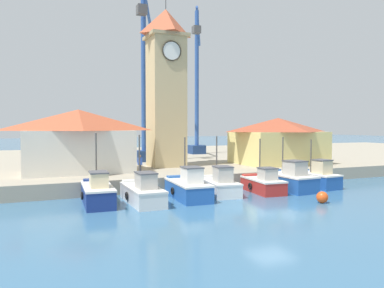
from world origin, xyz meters
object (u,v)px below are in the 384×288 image
fishing_boat_far_left (98,192)px  fishing_boat_left_inner (188,187)px  fishing_boat_center (263,183)px  warehouse_right (278,140)px  fishing_boat_mid_left (219,185)px  port_crane_far (144,92)px  fishing_boat_mid_right (288,180)px  fishing_boat_right_inner (316,178)px  fishing_boat_left_outer (142,192)px  clock_tower (166,84)px  port_crane_near (197,96)px  mooring_buoy (322,197)px  warehouse_left (79,140)px  dock_worker_near_tower (140,165)px

fishing_boat_far_left → fishing_boat_left_inner: size_ratio=0.99×
fishing_boat_center → warehouse_right: 11.81m
fishing_boat_mid_left → port_crane_far: 17.90m
fishing_boat_mid_right → fishing_boat_right_inner: fishing_boat_mid_right is taller
fishing_boat_left_outer → fishing_boat_left_inner: bearing=4.1°
fishing_boat_far_left → fishing_boat_left_inner: bearing=-4.7°
fishing_boat_mid_left → fishing_boat_center: 3.46m
port_crane_far → fishing_boat_left_inner: bearing=-94.9°
fishing_boat_right_inner → clock_tower: (-9.53, 10.06, 8.21)m
port_crane_near → mooring_buoy: size_ratio=27.19×
warehouse_right → fishing_boat_mid_right: bearing=-120.7°
fishing_boat_mid_right → fishing_boat_left_outer: bearing=-177.7°
fishing_boat_far_left → clock_tower: size_ratio=0.30×
fishing_boat_right_inner → mooring_buoy: bearing=-127.2°
fishing_boat_left_inner → fishing_boat_center: size_ratio=1.19×
warehouse_left → fishing_boat_mid_right: bearing=-30.3°
fishing_boat_left_outer → port_crane_near: 30.15m
fishing_boat_mid_right → fishing_boat_right_inner: bearing=6.4°
fishing_boat_far_left → fishing_boat_right_inner: 17.54m
fishing_boat_center → port_crane_near: 26.57m
fishing_boat_center → fishing_boat_mid_right: bearing=2.3°
port_crane_far → mooring_buoy: size_ratio=25.49×
fishing_boat_right_inner → warehouse_right: size_ratio=0.49×
fishing_boat_left_outer → fishing_boat_left_inner: fishing_boat_left_outer is taller
mooring_buoy → dock_worker_near_tower: dock_worker_near_tower is taller
fishing_boat_far_left → fishing_boat_mid_left: 8.76m
fishing_boat_mid_left → fishing_boat_mid_right: size_ratio=0.93×
warehouse_right → port_crane_near: 17.09m
fishing_boat_left_outer → dock_worker_near_tower: bearing=77.2°
fishing_boat_left_inner → warehouse_left: bearing=125.4°
fishing_boat_left_inner → warehouse_right: (13.62, 8.83, 2.75)m
fishing_boat_right_inner → port_crane_far: (-10.08, 16.03, 7.93)m
clock_tower → port_crane_near: size_ratio=0.81×
fishing_boat_left_outer → port_crane_near: size_ratio=0.25×
fishing_boat_center → fishing_boat_right_inner: bearing=4.6°
clock_tower → warehouse_right: 12.99m
fishing_boat_mid_right → port_crane_near: bearing=83.6°
warehouse_right → warehouse_left: bearing=179.8°
warehouse_left → fishing_boat_far_left: bearing=-87.9°
fishing_boat_mid_left → warehouse_left: warehouse_left is taller
fishing_boat_left_inner → clock_tower: 13.58m
dock_worker_near_tower → warehouse_right: bearing=13.7°
port_crane_far → dock_worker_near_tower: size_ratio=11.88×
fishing_boat_left_inner → fishing_boat_mid_left: 2.80m
mooring_buoy → dock_worker_near_tower: (-9.61, 9.69, 1.57)m
warehouse_right → dock_worker_near_tower: warehouse_right is taller
warehouse_right → dock_worker_near_tower: (-15.71, -3.82, -1.58)m
port_crane_near → mooring_buoy: 30.98m
clock_tower → port_crane_far: (-0.55, 5.97, -0.28)m
fishing_boat_far_left → fishing_boat_left_outer: bearing=-15.0°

